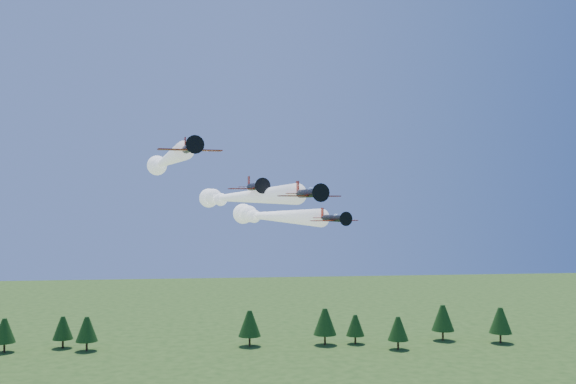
{
  "coord_description": "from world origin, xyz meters",
  "views": [
    {
      "loc": [
        -7.83,
        -82.28,
        42.45
      ],
      "look_at": [
        2.59,
        0.0,
        44.29
      ],
      "focal_mm": 40.0,
      "sensor_mm": 36.0,
      "label": 1
    }
  ],
  "objects": [
    {
      "name": "plane_left",
      "position": [
        -14.69,
        24.08,
        49.76
      ],
      "size": [
        13.39,
        47.06,
        3.7
      ],
      "rotation": [
        0.0,
        0.0,
        0.18
      ],
      "color": "black",
      "rests_on": "ground"
    },
    {
      "name": "plane_lead",
      "position": [
        -3.23,
        21.88,
        43.91
      ],
      "size": [
        16.81,
        59.1,
        3.7
      ],
      "rotation": [
        0.0,
        0.0,
        0.21
      ],
      "color": "black",
      "rests_on": "ground"
    },
    {
      "name": "treeline",
      "position": [
        12.24,
        111.57,
        6.52
      ],
      "size": [
        164.94,
        20.41,
        11.13
      ],
      "color": "#382314",
      "rests_on": "ground"
    },
    {
      "name": "plane_slot",
      "position": [
        -1.18,
        6.38,
        45.17
      ],
      "size": [
        7.77,
        8.5,
        2.71
      ],
      "rotation": [
        0.0,
        0.0,
        0.17
      ],
      "color": "black",
      "rests_on": "ground"
    },
    {
      "name": "plane_right",
      "position": [
        2.14,
        23.78,
        40.83
      ],
      "size": [
        15.64,
        39.54,
        3.7
      ],
      "rotation": [
        0.0,
        0.0,
        0.3
      ],
      "color": "black",
      "rests_on": "ground"
    }
  ]
}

